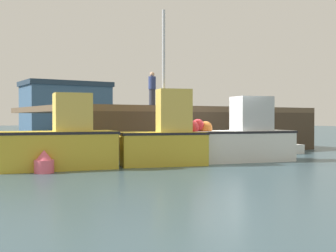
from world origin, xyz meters
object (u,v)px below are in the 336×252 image
fishing_boat_mid (240,138)px  fishing_boat_near_left (61,143)px  rowboat (286,149)px  mooring_buoy_foreground (44,163)px  fishing_boat_near_right (166,138)px  dockworker (152,89)px

fishing_boat_mid → fishing_boat_near_left: bearing=170.4°
rowboat → mooring_buoy_foreground: (-10.90, -0.99, 0.09)m
fishing_boat_near_right → fishing_boat_mid: (2.97, -0.25, -0.07)m
fishing_boat_near_left → dockworker: (5.75, 4.40, 2.07)m
fishing_boat_near_left → fishing_boat_mid: 6.38m
fishing_boat_near_right → dockworker: bearing=64.9°
fishing_boat_near_left → fishing_boat_near_right: size_ratio=0.73×
fishing_boat_near_right → rowboat: size_ratio=3.36×
fishing_boat_mid → mooring_buoy_foreground: fishing_boat_mid is taller
fishing_boat_near_right → dockworker: (2.44, 5.21, 1.97)m
fishing_boat_near_left → fishing_boat_near_right: fishing_boat_near_right is taller
fishing_boat_near_left → dockworker: 7.53m
fishing_boat_near_left → fishing_boat_mid: size_ratio=0.87×
fishing_boat_mid → fishing_boat_near_right: bearing=175.1°
fishing_boat_near_left → mooring_buoy_foreground: 1.08m
dockworker → mooring_buoy_foreground: dockworker is taller
rowboat → mooring_buoy_foreground: size_ratio=2.31×
dockworker → rowboat: bearing=-42.2°
fishing_boat_mid → mooring_buoy_foreground: 7.02m
fishing_boat_mid → mooring_buoy_foreground: bearing=176.5°
fishing_boat_near_right → mooring_buoy_foreground: 4.06m
fishing_boat_near_right → rowboat: (6.89, 1.16, -0.72)m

